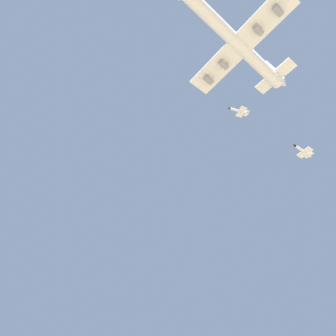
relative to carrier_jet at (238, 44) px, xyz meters
name	(u,v)px	position (x,y,z in m)	size (l,w,h in m)	color
carrier_jet	(238,44)	(0.00, 0.00, 0.00)	(77.83, 61.16, 18.89)	white
chase_jet_lead	(239,111)	(-46.82, -25.88, 19.27)	(14.63, 10.09, 4.00)	silver
chase_jet_left_wing	(303,151)	(-63.72, -3.46, -22.14)	(15.33, 8.76, 4.00)	silver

